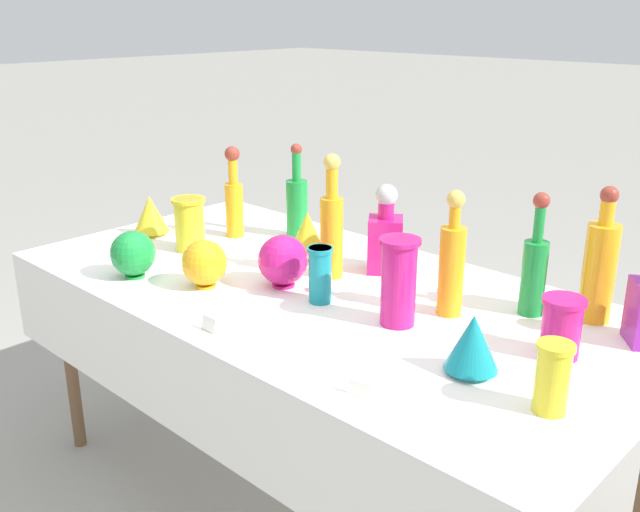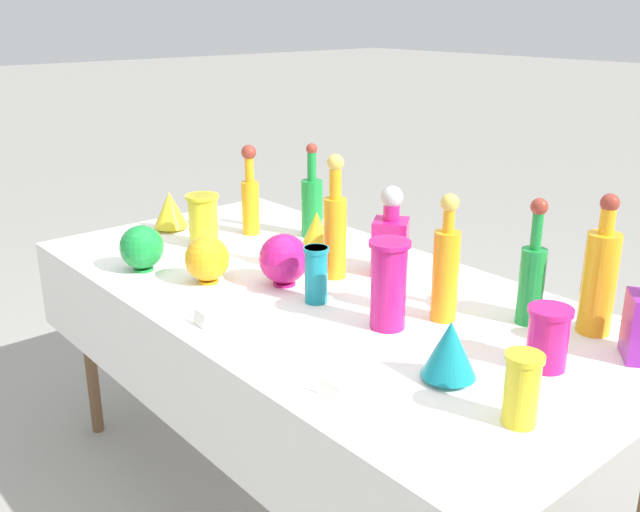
# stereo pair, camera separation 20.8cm
# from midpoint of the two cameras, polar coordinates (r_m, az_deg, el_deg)

# --- Properties ---
(ground_plane) EXTENTS (40.00, 40.00, 0.00)m
(ground_plane) POSITION_cam_midpoint_polar(r_m,az_deg,el_deg) (2.50, 2.52, -19.01)
(ground_plane) COLOR gray
(display_table) EXTENTS (1.95, 0.97, 0.76)m
(display_table) POSITION_cam_midpoint_polar(r_m,az_deg,el_deg) (2.11, 2.11, -4.26)
(display_table) COLOR white
(display_table) RESTS_ON ground
(tall_bottle_0) EXTENTS (0.07, 0.07, 0.38)m
(tall_bottle_0) POSITION_cam_midpoint_polar(r_m,az_deg,el_deg) (2.15, 3.98, 2.27)
(tall_bottle_0) COLOR orange
(tall_bottle_0) RESTS_ON display_table
(tall_bottle_1) EXTENTS (0.06, 0.06, 0.33)m
(tall_bottle_1) POSITION_cam_midpoint_polar(r_m,az_deg,el_deg) (2.58, -3.32, 4.75)
(tall_bottle_1) COLOR orange
(tall_bottle_1) RESTS_ON display_table
(tall_bottle_2) EXTENTS (0.08, 0.08, 0.34)m
(tall_bottle_2) POSITION_cam_midpoint_polar(r_m,az_deg,el_deg) (2.56, 1.68, 4.26)
(tall_bottle_2) COLOR #198C38
(tall_bottle_2) RESTS_ON display_table
(tall_bottle_3) EXTENTS (0.07, 0.07, 0.34)m
(tall_bottle_3) POSITION_cam_midpoint_polar(r_m,az_deg,el_deg) (1.95, 19.58, -1.60)
(tall_bottle_3) COLOR #198C38
(tall_bottle_3) RESTS_ON display_table
(tall_bottle_4) EXTENTS (0.08, 0.08, 0.36)m
(tall_bottle_4) POSITION_cam_midpoint_polar(r_m,az_deg,el_deg) (1.95, 24.36, -1.63)
(tall_bottle_4) COLOR orange
(tall_bottle_4) RESTS_ON display_table
(tall_bottle_5) EXTENTS (0.07, 0.07, 0.34)m
(tall_bottle_5) POSITION_cam_midpoint_polar(r_m,az_deg,el_deg) (1.90, 13.15, -1.00)
(tall_bottle_5) COLOR orange
(tall_bottle_5) RESTS_ON display_table
(square_decanter_0) EXTENTS (0.15, 0.15, 0.28)m
(square_decanter_0) POSITION_cam_midpoint_polar(r_m,az_deg,el_deg) (2.21, 8.35, 1.37)
(square_decanter_0) COLOR #C61972
(square_decanter_0) RESTS_ON display_table
(slender_vase_0) EXTENTS (0.07, 0.07, 0.16)m
(slender_vase_0) POSITION_cam_midpoint_polar(r_m,az_deg,el_deg) (1.98, 2.69, -1.40)
(slender_vase_0) COLOR teal
(slender_vase_0) RESTS_ON display_table
(slender_vase_1) EXTENTS (0.11, 0.11, 0.23)m
(slender_vase_1) POSITION_cam_midpoint_polar(r_m,az_deg,el_deg) (1.83, 8.76, -2.14)
(slender_vase_1) COLOR #C61972
(slender_vase_1) RESTS_ON display_table
(slender_vase_2) EXTENTS (0.11, 0.11, 0.18)m
(slender_vase_2) POSITION_cam_midpoint_polar(r_m,az_deg,el_deg) (2.47, -6.97, 2.94)
(slender_vase_2) COLOR yellow
(slender_vase_2) RESTS_ON display_table
(slender_vase_3) EXTENTS (0.08, 0.08, 0.15)m
(slender_vase_3) POSITION_cam_midpoint_polar(r_m,az_deg,el_deg) (1.50, 19.78, -9.91)
(slender_vase_3) COLOR yellow
(slender_vase_3) RESTS_ON display_table
(slender_vase_4) EXTENTS (0.10, 0.10, 0.15)m
(slender_vase_4) POSITION_cam_midpoint_polar(r_m,az_deg,el_deg) (1.74, 21.12, -6.04)
(slender_vase_4) COLOR #C61972
(slender_vase_4) RESTS_ON display_table
(fluted_vase_0) EXTENTS (0.13, 0.13, 0.14)m
(fluted_vase_0) POSITION_cam_midpoint_polar(r_m,az_deg,el_deg) (2.68, -9.75, 3.63)
(fluted_vase_0) COLOR yellow
(fluted_vase_0) RESTS_ON display_table
(fluted_vase_1) EXTENTS (0.13, 0.13, 0.15)m
(fluted_vase_1) POSITION_cam_midpoint_polar(r_m,az_deg,el_deg) (2.36, 2.25, 1.82)
(fluted_vase_1) COLOR yellow
(fluted_vase_1) RESTS_ON display_table
(fluted_vase_2) EXTENTS (0.12, 0.12, 0.14)m
(fluted_vase_2) POSITION_cam_midpoint_polar(r_m,az_deg,el_deg) (1.62, 14.01, -7.36)
(fluted_vase_2) COLOR teal
(fluted_vase_2) RESTS_ON display_table
(round_bowl_0) EXTENTS (0.14, 0.14, 0.14)m
(round_bowl_0) POSITION_cam_midpoint_polar(r_m,az_deg,el_deg) (2.14, -6.28, -0.28)
(round_bowl_0) COLOR orange
(round_bowl_0) RESTS_ON display_table
(round_bowl_1) EXTENTS (0.14, 0.14, 0.15)m
(round_bowl_1) POSITION_cam_midpoint_polar(r_m,az_deg,el_deg) (2.27, -11.57, 0.64)
(round_bowl_1) COLOR #198C38
(round_bowl_1) RESTS_ON display_table
(round_bowl_2) EXTENTS (0.15, 0.15, 0.16)m
(round_bowl_2) POSITION_cam_midpoint_polar(r_m,az_deg,el_deg) (2.11, -0.10, -0.28)
(round_bowl_2) COLOR #C61972
(round_bowl_2) RESTS_ON display_table
(price_tag_left) EXTENTS (0.05, 0.03, 0.03)m
(price_tag_left) POSITION_cam_midpoint_polar(r_m,az_deg,el_deg) (1.54, 4.64, -10.74)
(price_tag_left) COLOR white
(price_tag_left) RESTS_ON display_table
(price_tag_center) EXTENTS (0.06, 0.02, 0.04)m
(price_tag_center) POSITION_cam_midpoint_polar(r_m,az_deg,el_deg) (1.87, -6.42, -5.13)
(price_tag_center) COLOR white
(price_tag_center) RESTS_ON display_table
(cardboard_box_behind_left) EXTENTS (0.56, 0.44, 0.36)m
(cardboard_box_behind_left) POSITION_cam_midpoint_polar(r_m,az_deg,el_deg) (3.31, 15.72, -6.68)
(cardboard_box_behind_left) COLOR tan
(cardboard_box_behind_left) RESTS_ON ground
(cardboard_box_behind_right) EXTENTS (0.47, 0.41, 0.42)m
(cardboard_box_behind_right) POSITION_cam_midpoint_polar(r_m,az_deg,el_deg) (3.42, 10.86, -4.89)
(cardboard_box_behind_right) COLOR tan
(cardboard_box_behind_right) RESTS_ON ground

